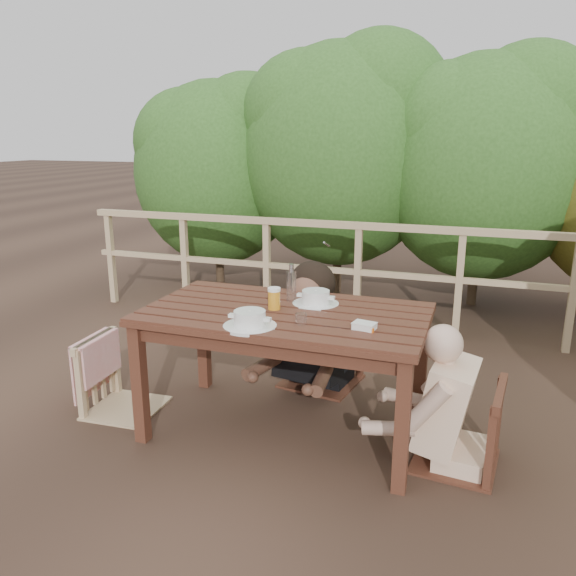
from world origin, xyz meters
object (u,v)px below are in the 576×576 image
(soup_near, at_px, (250,319))
(diner_right, at_px, (470,354))
(tumbler, at_px, (301,320))
(woman, at_px, (323,288))
(bottle, at_px, (291,284))
(chair_left, at_px, (121,344))
(soup_far, at_px, (316,298))
(chair_right, at_px, (461,387))
(butter_tub, at_px, (364,327))
(chair_far, at_px, (322,316))
(beer_glass, at_px, (274,300))
(table, at_px, (285,373))

(soup_near, bearing_deg, diner_right, 13.95)
(tumbler, bearing_deg, woman, 98.54)
(diner_right, height_order, bottle, diner_right)
(chair_left, relative_size, soup_far, 3.26)
(chair_right, bearing_deg, butter_tub, -68.88)
(diner_right, relative_size, bottle, 5.19)
(chair_far, distance_m, soup_far, 0.63)
(beer_glass, bearing_deg, woman, 83.38)
(beer_glass, relative_size, tumbler, 1.95)
(chair_left, height_order, soup_far, chair_left)
(chair_left, distance_m, beer_glass, 1.09)
(chair_left, distance_m, soup_near, 1.08)
(soup_far, bearing_deg, chair_left, -166.09)
(tumbler, distance_m, butter_tub, 0.35)
(chair_left, height_order, woman, woman)
(soup_far, bearing_deg, woman, 100.92)
(tumbler, bearing_deg, soup_far, 95.20)
(woman, distance_m, bottle, 0.60)
(table, distance_m, soup_far, 0.49)
(table, distance_m, tumbler, 0.49)
(diner_right, relative_size, soup_far, 4.60)
(woman, relative_size, butter_tub, 11.98)
(beer_glass, bearing_deg, diner_right, -1.75)
(beer_glass, relative_size, bottle, 0.58)
(chair_far, relative_size, bottle, 4.08)
(table, xyz_separation_m, woman, (0.02, 0.76, 0.34))
(soup_near, distance_m, butter_tub, 0.62)
(tumbler, xyz_separation_m, butter_tub, (0.34, 0.03, -0.01))
(chair_left, xyz_separation_m, soup_near, (1.00, -0.22, 0.35))
(chair_far, bearing_deg, chair_left, -133.82)
(table, xyz_separation_m, diner_right, (1.05, -0.03, 0.27))
(soup_far, xyz_separation_m, tumbler, (0.04, -0.40, -0.01))
(table, xyz_separation_m, tumbler, (0.16, -0.20, 0.42))
(woman, height_order, soup_near, woman)
(chair_right, bearing_deg, soup_far, -98.89)
(soup_far, bearing_deg, butter_tub, -44.54)
(butter_tub, bearing_deg, diner_right, 25.12)
(woman, xyz_separation_m, soup_far, (0.11, -0.56, 0.09))
(soup_near, xyz_separation_m, beer_glass, (0.02, 0.32, 0.02))
(diner_right, relative_size, beer_glass, 8.96)
(chair_far, height_order, diner_right, diner_right)
(soup_near, bearing_deg, soup_far, 67.20)
(tumbler, bearing_deg, table, 128.83)
(soup_near, distance_m, soup_far, 0.56)
(table, bearing_deg, woman, 88.58)
(table, height_order, chair_left, chair_left)
(diner_right, bearing_deg, tumbler, 106.71)
(woman, relative_size, soup_far, 5.06)
(chair_right, height_order, butter_tub, chair_right)
(table, bearing_deg, chair_far, 88.55)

